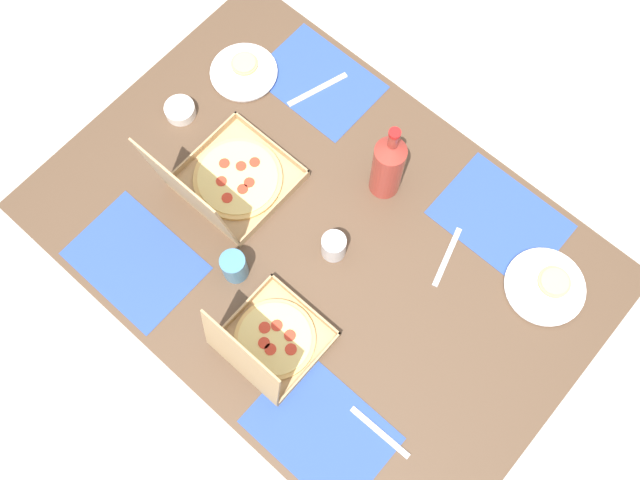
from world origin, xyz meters
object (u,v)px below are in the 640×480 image
at_px(pizza_box_corner_right, 227,182).
at_px(cup_clear_right, 234,266).
at_px(cup_clear_left, 334,246).
at_px(condiment_bowl, 180,110).
at_px(soda_bottle, 388,165).
at_px(pizza_box_edge_far, 268,343).
at_px(plate_near_left, 244,72).
at_px(plate_middle, 545,286).

height_order(pizza_box_corner_right, cup_clear_right, pizza_box_corner_right).
height_order(cup_clear_left, condiment_bowl, cup_clear_left).
height_order(soda_bottle, cup_clear_right, soda_bottle).
distance_m(pizza_box_edge_far, pizza_box_corner_right, 0.48).
bearing_deg(condiment_bowl, plate_near_left, -101.62).
relative_size(pizza_box_corner_right, cup_clear_left, 3.91).
relative_size(pizza_box_edge_far, soda_bottle, 0.89).
relative_size(pizza_box_corner_right, plate_near_left, 1.60).
height_order(pizza_box_corner_right, condiment_bowl, pizza_box_corner_right).
xyz_separation_m(pizza_box_corner_right, condiment_bowl, (0.29, -0.08, -0.03)).
bearing_deg(pizza_box_edge_far, pizza_box_corner_right, -33.26).
distance_m(soda_bottle, cup_clear_left, 0.27).
bearing_deg(cup_clear_left, pizza_box_edge_far, 98.65).
distance_m(soda_bottle, cup_clear_right, 0.51).
xyz_separation_m(pizza_box_edge_far, soda_bottle, (0.07, -0.58, 0.09)).
relative_size(pizza_box_edge_far, pizza_box_corner_right, 0.85).
distance_m(cup_clear_right, condiment_bowl, 0.54).
relative_size(pizza_box_corner_right, plate_middle, 1.48).
bearing_deg(cup_clear_left, plate_near_left, -23.50).
distance_m(plate_near_left, cup_clear_left, 0.65).
bearing_deg(pizza_box_edge_far, cup_clear_right, -23.91).
height_order(plate_near_left, cup_clear_right, cup_clear_right).
xyz_separation_m(pizza_box_edge_far, plate_near_left, (0.64, -0.58, -0.04)).
bearing_deg(plate_middle, pizza_box_corner_right, 22.84).
relative_size(plate_middle, condiment_bowl, 2.44).
xyz_separation_m(plate_middle, soda_bottle, (0.54, 0.06, 0.12)).
relative_size(pizza_box_corner_right, condiment_bowl, 3.62).
xyz_separation_m(pizza_box_corner_right, cup_clear_right, (-0.19, 0.17, -0.00)).
bearing_deg(plate_near_left, pizza_box_corner_right, 127.23).
bearing_deg(condiment_bowl, soda_bottle, -160.03).
xyz_separation_m(pizza_box_edge_far, condiment_bowl, (0.69, -0.35, -0.03)).
distance_m(pizza_box_edge_far, soda_bottle, 0.59).
distance_m(pizza_box_edge_far, cup_clear_right, 0.23).
bearing_deg(pizza_box_edge_far, cup_clear_left, -81.35).
relative_size(pizza_box_edge_far, cup_clear_right, 2.85).
bearing_deg(plate_middle, cup_clear_right, 38.38).
bearing_deg(pizza_box_corner_right, pizza_box_edge_far, 146.74).
height_order(plate_near_left, condiment_bowl, condiment_bowl).
bearing_deg(cup_clear_right, soda_bottle, -106.39).
xyz_separation_m(pizza_box_corner_right, plate_middle, (-0.87, -0.37, -0.04)).
bearing_deg(pizza_box_corner_right, plate_near_left, -52.77).
bearing_deg(plate_near_left, cup_clear_left, 156.50).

